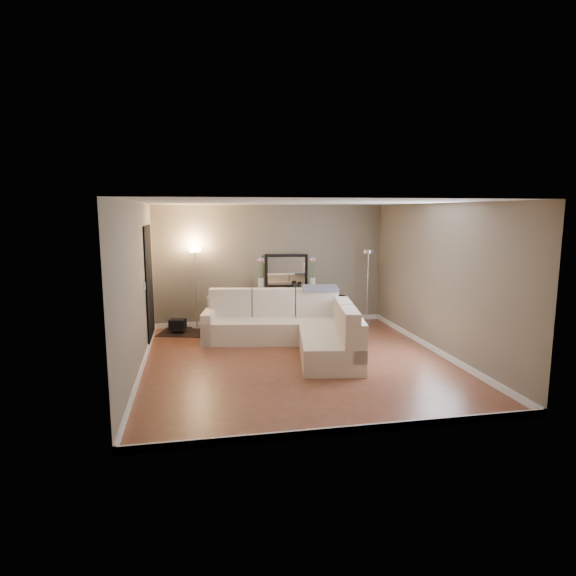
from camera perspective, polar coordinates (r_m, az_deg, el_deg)
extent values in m
cube|color=brown|center=(8.11, 1.09, -8.62)|extent=(5.00, 5.50, 0.01)
cube|color=white|center=(7.73, 1.15, 10.15)|extent=(5.00, 5.50, 0.01)
cube|color=#796F5D|center=(10.51, -2.03, 2.74)|extent=(5.00, 0.02, 2.60)
cube|color=#796F5D|center=(5.19, 7.50, -3.94)|extent=(5.00, 0.02, 2.60)
cube|color=#796F5D|center=(7.70, -17.48, -0.02)|extent=(0.02, 5.50, 2.60)
cube|color=#796F5D|center=(8.69, 17.53, 0.98)|extent=(0.02, 5.50, 2.60)
cube|color=white|center=(10.69, -1.98, -3.94)|extent=(5.00, 0.03, 0.10)
cube|color=white|center=(5.63, 7.15, -16.38)|extent=(5.00, 0.03, 0.10)
cube|color=white|center=(7.98, -16.87, -8.91)|extent=(0.03, 5.50, 0.10)
cube|color=white|center=(8.93, 17.00, -6.99)|extent=(0.03, 5.50, 0.10)
cube|color=black|center=(9.40, -16.10, 0.40)|extent=(0.02, 1.20, 2.20)
cube|color=white|center=(8.54, -16.62, 0.21)|extent=(0.02, 0.08, 0.12)
cube|color=beige|center=(9.28, -1.37, -4.94)|extent=(2.87, 1.42, 0.42)
cube|color=beige|center=(9.58, -1.35, -2.69)|extent=(2.74, 0.69, 0.59)
cube|color=beige|center=(9.36, -9.30, -4.40)|extent=(0.36, 0.97, 0.59)
cube|color=beige|center=(8.05, 4.99, -7.19)|extent=(1.23, 1.83, 0.42)
cube|color=beige|center=(8.47, 7.19, -4.33)|extent=(0.67, 2.64, 0.59)
cube|color=beige|center=(9.48, -6.80, -1.70)|extent=(0.85, 0.37, 0.55)
cube|color=beige|center=(9.43, -1.69, -1.70)|extent=(0.85, 0.37, 0.55)
cube|color=beige|center=(9.45, 3.44, -1.69)|extent=(0.85, 0.37, 0.55)
cube|color=beige|center=(8.26, 6.57, -3.31)|extent=(0.36, 0.79, 0.55)
cube|color=beige|center=(7.50, 7.34, -4.61)|extent=(0.36, 0.79, 0.55)
cube|color=slate|center=(9.43, 3.83, 0.00)|extent=(0.74, 0.49, 0.09)
cube|color=black|center=(10.33, -0.15, -0.23)|extent=(1.35, 0.52, 0.04)
cube|color=black|center=(10.25, -3.49, -2.62)|extent=(0.05, 0.05, 0.77)
cube|color=black|center=(10.53, -3.49, -2.30)|extent=(0.05, 0.05, 0.77)
cube|color=black|center=(10.32, 3.26, -2.54)|extent=(0.05, 0.05, 0.77)
cube|color=black|center=(10.59, 3.09, -2.23)|extent=(0.05, 0.05, 0.77)
cube|color=black|center=(10.45, -0.15, -3.51)|extent=(1.26, 0.48, 0.03)
cube|color=#BF3333|center=(10.41, -3.12, -2.94)|extent=(0.05, 0.16, 0.19)
cube|color=#3359A5|center=(10.41, -2.89, -2.89)|extent=(0.06, 0.17, 0.21)
cube|color=gold|center=(10.40, -2.63, -2.83)|extent=(0.06, 0.17, 0.23)
cube|color=#3F7F4C|center=(10.41, -2.34, -2.94)|extent=(0.07, 0.17, 0.19)
cube|color=#994C99|center=(10.41, -2.08, -2.88)|extent=(0.05, 0.16, 0.21)
cube|color=orange|center=(10.41, -1.85, -2.82)|extent=(0.06, 0.17, 0.23)
cube|color=#262626|center=(10.41, -1.59, -2.93)|extent=(0.06, 0.17, 0.19)
cube|color=#4C99B2|center=(10.41, -1.29, -2.87)|extent=(0.07, 0.17, 0.21)
cube|color=#B2A58C|center=(10.41, -1.03, -2.81)|extent=(0.05, 0.16, 0.23)
cube|color=brown|center=(10.42, -0.80, -2.92)|extent=(0.06, 0.17, 0.19)
cube|color=navy|center=(10.42, -0.54, -2.86)|extent=(0.06, 0.17, 0.21)
cube|color=gold|center=(10.42, -0.25, -2.81)|extent=(0.07, 0.17, 0.23)
cube|color=black|center=(10.45, -0.20, 2.04)|extent=(0.93, 0.16, 0.73)
cube|color=white|center=(10.42, -0.19, 2.03)|extent=(0.80, 0.12, 0.61)
cube|color=#C94923|center=(10.29, -0.81, -0.06)|extent=(0.20, 0.14, 0.04)
cube|color=black|center=(10.28, 0.88, 0.19)|extent=(0.10, 0.03, 0.13)
cube|color=black|center=(10.29, 1.55, 0.14)|extent=(0.08, 0.03, 0.11)
cylinder|color=silver|center=(10.30, -3.24, 0.50)|extent=(0.14, 0.14, 0.24)
cylinder|color=#38722D|center=(10.26, -3.35, 2.06)|extent=(0.10, 0.02, 0.42)
sphere|color=#E5598C|center=(10.23, -3.48, 3.24)|extent=(0.08, 0.08, 0.07)
cylinder|color=#38722D|center=(10.26, -3.30, 2.12)|extent=(0.06, 0.02, 0.44)
sphere|color=white|center=(10.23, -3.37, 3.35)|extent=(0.08, 0.08, 0.07)
cylinder|color=#38722D|center=(10.25, -3.25, 2.18)|extent=(0.01, 0.01, 0.46)
sphere|color=#598CE5|center=(10.23, -3.26, 3.47)|extent=(0.08, 0.08, 0.07)
cylinder|color=#38722D|center=(10.26, -3.20, 2.07)|extent=(0.05, 0.02, 0.42)
sphere|color=#E58C4C|center=(10.23, -3.15, 3.24)|extent=(0.08, 0.08, 0.07)
cylinder|color=#38722D|center=(10.26, -3.15, 2.12)|extent=(0.10, 0.02, 0.44)
sphere|color=#D866B2|center=(10.23, -3.04, 3.36)|extent=(0.08, 0.08, 0.07)
cylinder|color=silver|center=(10.36, 2.92, 0.56)|extent=(0.14, 0.14, 0.24)
cylinder|color=#38722D|center=(10.32, 2.84, 2.11)|extent=(0.10, 0.02, 0.42)
sphere|color=#E5598C|center=(10.29, 2.73, 3.28)|extent=(0.08, 0.08, 0.07)
cylinder|color=#38722D|center=(10.32, 2.89, 2.16)|extent=(0.06, 0.02, 0.44)
sphere|color=white|center=(10.29, 2.84, 3.39)|extent=(0.08, 0.08, 0.07)
cylinder|color=#38722D|center=(10.32, 2.94, 2.22)|extent=(0.01, 0.01, 0.46)
sphere|color=#598CE5|center=(10.29, 2.95, 3.50)|extent=(0.08, 0.08, 0.07)
cylinder|color=#38722D|center=(10.32, 2.98, 2.11)|extent=(0.05, 0.02, 0.42)
sphere|color=#E58C4C|center=(10.30, 3.05, 3.28)|extent=(0.08, 0.08, 0.07)
cylinder|color=#38722D|center=(10.32, 3.03, 2.17)|extent=(0.10, 0.02, 0.44)
sphere|color=#D866B2|center=(10.30, 3.16, 3.39)|extent=(0.08, 0.08, 0.07)
cylinder|color=silver|center=(10.41, -10.71, -4.67)|extent=(0.28, 0.28, 0.03)
cylinder|color=silver|center=(10.24, -10.84, -0.27)|extent=(0.03, 0.03, 1.62)
cylinder|color=#FFBF72|center=(10.14, -10.99, 4.42)|extent=(0.30, 0.30, 0.07)
cylinder|color=silver|center=(10.76, 9.29, -4.17)|extent=(0.22, 0.22, 0.03)
cylinder|color=silver|center=(10.61, 9.40, -0.07)|extent=(0.02, 0.02, 1.56)
cylinder|color=silver|center=(10.52, 9.51, 4.30)|extent=(0.24, 0.24, 0.07)
cube|color=black|center=(10.13, -11.72, -5.12)|extent=(1.30, 1.11, 0.01)
cube|color=black|center=(10.07, -12.94, -4.21)|extent=(0.36, 0.30, 0.20)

